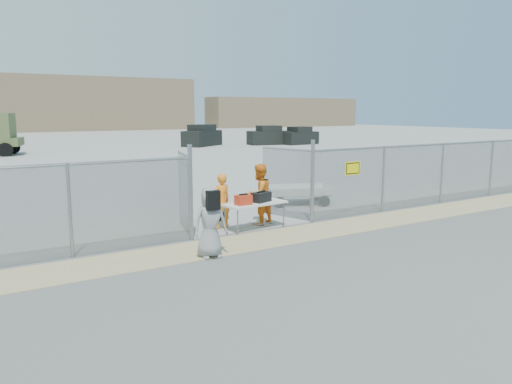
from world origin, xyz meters
TOP-DOWN VIEW (x-y plane):
  - ground at (0.00, 0.00)m, footprint 160.00×160.00m
  - tarmac_inside at (0.00, 42.00)m, footprint 160.00×80.00m
  - dirt_strip at (0.00, 1.00)m, footprint 44.00×1.60m
  - distant_hills at (5.00, 78.00)m, footprint 140.00×6.00m
  - chain_link_fence at (0.00, 2.00)m, footprint 40.00×0.20m
  - folding_table at (0.03, 2.10)m, footprint 1.91×0.94m
  - orange_bag at (-0.42, 1.98)m, footprint 0.44×0.31m
  - black_duffel at (0.24, 2.10)m, footprint 0.65×0.51m
  - security_worker_left at (-0.73, 2.71)m, footprint 0.61×0.43m
  - security_worker_right at (0.46, 2.55)m, footprint 1.03×0.90m
  - visitor at (-2.28, 0.35)m, footprint 0.85×0.59m
  - utility_trailer at (3.42, 4.59)m, footprint 3.28×2.55m
  - parked_vehicle_near at (13.80, 33.70)m, footprint 4.79×4.10m
  - parked_vehicle_mid at (20.26, 31.85)m, footprint 4.37×2.59m
  - parked_vehicle_far at (23.12, 30.58)m, footprint 3.99×2.15m

SIDE VIEW (x-z plane):
  - ground at x=0.00m, z-range 0.00..0.00m
  - tarmac_inside at x=0.00m, z-range 0.00..0.01m
  - dirt_strip at x=0.00m, z-range 0.00..0.01m
  - utility_trailer at x=3.42m, z-range 0.00..0.71m
  - folding_table at x=0.03m, z-range 0.00..0.78m
  - security_worker_left at x=-0.73m, z-range 0.00..1.59m
  - visitor at x=-2.28m, z-range 0.00..1.64m
  - parked_vehicle_far at x=23.12m, z-range 0.00..1.73m
  - security_worker_right at x=0.46m, z-range 0.00..1.82m
  - orange_bag at x=-0.42m, z-range 0.78..1.05m
  - black_duffel at x=0.24m, z-range 0.78..1.06m
  - parked_vehicle_mid at x=20.26m, z-range 0.00..1.85m
  - parked_vehicle_near at x=13.80m, z-range 0.00..2.00m
  - chain_link_fence at x=0.00m, z-range 0.00..2.20m
  - distant_hills at x=5.00m, z-range 0.00..9.00m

